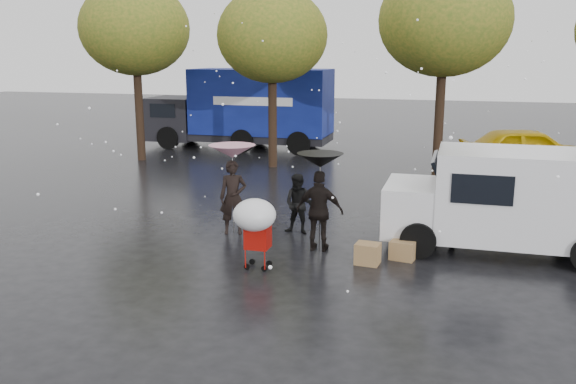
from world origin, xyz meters
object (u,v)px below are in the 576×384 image
(shopping_cart, at_px, (255,219))
(white_van, at_px, (510,199))
(vendor_cart, at_px, (430,211))
(person_pink, at_px, (233,197))
(yellow_taxi, at_px, (529,150))
(blue_truck, at_px, (244,109))
(person_black, at_px, (320,211))

(shopping_cart, bearing_deg, white_van, 28.43)
(vendor_cart, xyz_separation_m, white_van, (1.65, -0.19, 0.43))
(person_pink, relative_size, yellow_taxi, 0.36)
(blue_truck, distance_m, yellow_taxi, 12.03)
(vendor_cart, xyz_separation_m, blue_truck, (-8.74, 11.99, 1.03))
(person_black, xyz_separation_m, yellow_taxi, (5.20, 10.44, -0.06))
(person_pink, bearing_deg, blue_truck, 90.88)
(person_black, distance_m, yellow_taxi, 11.67)
(vendor_cart, relative_size, yellow_taxi, 0.31)
(person_pink, height_order, vendor_cart, person_pink)
(shopping_cart, bearing_deg, person_pink, 120.08)
(blue_truck, xyz_separation_m, yellow_taxi, (11.67, -2.77, -0.93))
(person_black, height_order, vendor_cart, person_black)
(vendor_cart, bearing_deg, blue_truck, 126.08)
(person_pink, bearing_deg, vendor_cart, -11.06)
(shopping_cart, relative_size, white_van, 0.30)
(shopping_cart, height_order, yellow_taxi, yellow_taxi)
(shopping_cart, distance_m, white_van, 5.50)
(person_black, bearing_deg, shopping_cart, 60.01)
(person_pink, bearing_deg, yellow_taxi, 34.84)
(person_black, xyz_separation_m, white_van, (3.91, 1.03, 0.28))
(vendor_cart, bearing_deg, white_van, -6.69)
(vendor_cart, relative_size, shopping_cart, 1.04)
(vendor_cart, xyz_separation_m, shopping_cart, (-3.19, -2.81, 0.34))
(white_van, bearing_deg, person_pink, -176.87)
(blue_truck, bearing_deg, shopping_cart, -69.46)
(person_pink, xyz_separation_m, blue_truck, (-4.22, 12.52, 0.88))
(person_black, height_order, shopping_cart, person_black)
(vendor_cart, distance_m, blue_truck, 14.87)
(blue_truck, bearing_deg, white_van, -49.56)
(shopping_cart, height_order, white_van, white_van)
(person_pink, relative_size, person_black, 1.00)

